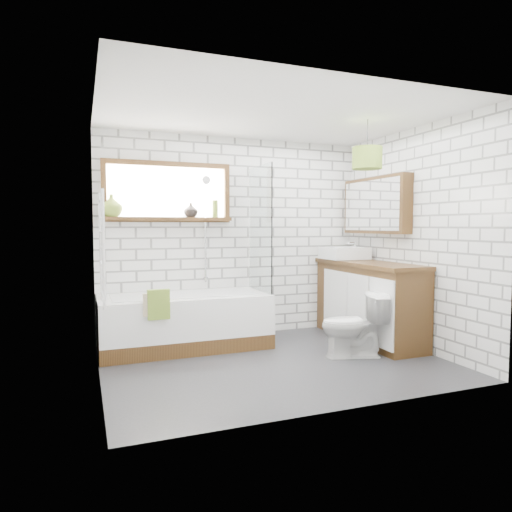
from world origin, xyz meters
name	(u,v)px	position (x,y,z in m)	size (l,w,h in m)	color
floor	(275,363)	(0.00, 0.00, -0.01)	(3.40, 2.60, 0.01)	#252529
ceiling	(276,114)	(0.00, 0.00, 2.50)	(3.40, 2.60, 0.01)	white
wall_back	(235,237)	(0.00, 1.30, 1.25)	(3.40, 0.01, 2.50)	white
wall_front	(346,246)	(0.00, -1.30, 1.25)	(3.40, 0.01, 2.50)	white
wall_left	(97,243)	(-1.70, 0.00, 1.25)	(0.01, 2.60, 2.50)	white
wall_right	(413,239)	(1.70, 0.00, 1.25)	(0.01, 2.60, 2.50)	white
window	(168,192)	(-0.85, 1.26, 1.80)	(1.52, 0.16, 0.68)	#35200E
towel_radiator	(102,248)	(-1.66, 0.00, 1.20)	(0.06, 0.52, 1.00)	white
mirror_cabinet	(376,206)	(1.62, 0.60, 1.65)	(0.16, 1.20, 0.70)	#35200E
shower_riser	(205,230)	(-0.40, 1.26, 1.35)	(0.02, 0.02, 1.30)	silver
bathtub	(185,321)	(-0.75, 0.88, 0.31)	(1.89, 0.83, 0.61)	white
shower_screen	(260,229)	(0.18, 0.88, 1.36)	(0.02, 0.72, 1.50)	white
towel_green	(159,304)	(-1.10, 0.47, 0.59)	(0.23, 0.06, 0.31)	olive
towel_beige	(152,305)	(-1.17, 0.47, 0.59)	(0.18, 0.04, 0.23)	tan
vanity	(368,301)	(1.43, 0.45, 0.48)	(0.54, 1.69, 0.97)	#35200E
basin	(344,253)	(1.37, 0.90, 1.04)	(0.52, 0.46, 0.15)	white
tap	(355,248)	(1.53, 0.90, 1.10)	(0.03, 0.03, 0.17)	silver
toilet	(353,325)	(0.86, -0.11, 0.34)	(0.67, 0.38, 0.68)	white
vase_olive	(112,207)	(-1.50, 1.23, 1.61)	(0.24, 0.24, 0.25)	olive
vase_dark	(191,212)	(-0.58, 1.23, 1.57)	(0.17, 0.17, 0.18)	black
bottle	(215,210)	(-0.28, 1.23, 1.59)	(0.07, 0.07, 0.21)	olive
pendant	(367,158)	(0.97, -0.15, 2.10)	(0.31, 0.31, 0.23)	olive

